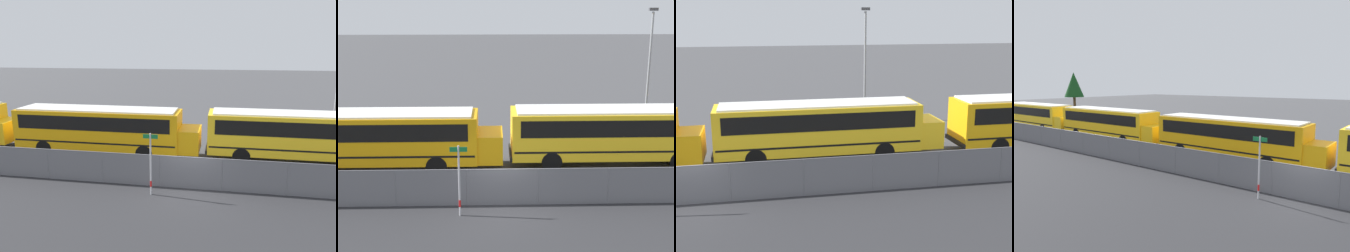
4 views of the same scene
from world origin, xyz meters
TOP-DOWN VIEW (x-y plane):
  - ground_plane at (0.00, 0.00)m, footprint 200.00×200.00m
  - fence at (-0.00, -0.00)m, footprint 88.38×0.07m
  - school_bus_2 at (-6.29, 4.62)m, footprint 12.12×2.53m
  - school_bus_3 at (6.20, 5.10)m, footprint 12.12×2.53m
  - street_sign at (-1.77, -0.99)m, footprint 0.70×0.09m
  - light_pole at (10.47, 13.37)m, footprint 0.60×0.24m

SIDE VIEW (x-z plane):
  - ground_plane at x=0.00m, z-range 0.00..0.00m
  - fence at x=0.00m, z-range 0.02..1.69m
  - street_sign at x=-1.77m, z-range 0.09..3.11m
  - school_bus_2 at x=-6.29m, z-range 0.31..3.38m
  - school_bus_3 at x=6.20m, z-range 0.31..3.38m
  - light_pole at x=10.47m, z-range 0.39..8.44m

